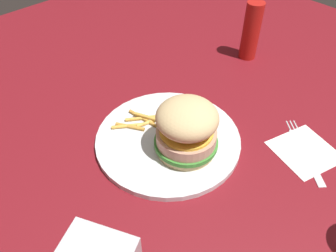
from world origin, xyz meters
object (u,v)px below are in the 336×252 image
object	(u,v)px
fries_pile	(141,121)
plate	(168,139)
ketchup_bottle	(251,31)
fork	(305,149)
napkin	(305,151)
sandwich	(187,128)

from	to	relation	value
fries_pile	plate	bearing A→B (deg)	-81.18
plate	ketchup_bottle	world-z (taller)	ketchup_bottle
fork	ketchup_bottle	xyz separation A→B (m)	(0.19, 0.28, 0.07)
napkin	ketchup_bottle	world-z (taller)	ketchup_bottle
plate	fries_pile	distance (m)	0.07
fries_pile	fork	distance (m)	0.33
fries_pile	sandwich	bearing A→B (deg)	-83.21
fries_pile	ketchup_bottle	bearing A→B (deg)	2.17
napkin	fork	xyz separation A→B (m)	(0.00, 0.00, 0.00)
fries_pile	ketchup_bottle	xyz separation A→B (m)	(0.38, 0.01, 0.06)
plate	fork	bearing A→B (deg)	-49.01
fork	napkin	bearing A→B (deg)	-129.68
fries_pile	napkin	xyz separation A→B (m)	(0.18, -0.27, -0.02)
ketchup_bottle	plate	bearing A→B (deg)	-167.31
sandwich	fries_pile	distance (m)	0.13
fries_pile	fork	xyz separation A→B (m)	(0.19, -0.27, -0.01)
napkin	ketchup_bottle	size ratio (longest dim) A/B	0.74
napkin	fries_pile	bearing A→B (deg)	124.22
sandwich	plate	bearing A→B (deg)	93.69
ketchup_bottle	fries_pile	bearing A→B (deg)	-177.83
napkin	ketchup_bottle	distance (m)	0.35
sandwich	napkin	distance (m)	0.24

